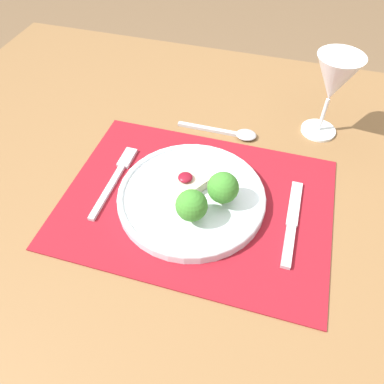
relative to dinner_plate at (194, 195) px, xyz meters
name	(u,v)px	position (x,y,z in m)	size (l,w,h in m)	color
ground_plane	(194,345)	(0.01, 0.00, -0.79)	(8.00, 8.00, 0.00)	brown
dining_table	(196,229)	(0.01, 0.00, -0.10)	(1.41, 1.14, 0.77)	brown
placemat	(196,202)	(0.01, 0.00, -0.02)	(0.49, 0.36, 0.00)	maroon
dinner_plate	(194,195)	(0.00, 0.00, 0.00)	(0.27, 0.27, 0.08)	silver
fork	(116,176)	(-0.16, 0.02, -0.01)	(0.02, 0.19, 0.01)	#B2B2B7
knife	(291,227)	(0.18, -0.01, -0.01)	(0.02, 0.19, 0.01)	#B2B2B7
spoon	(234,133)	(0.03, 0.21, -0.02)	(0.18, 0.04, 0.01)	#B2B2B7
wine_glass_near	(334,81)	(0.21, 0.28, 0.11)	(0.09, 0.09, 0.18)	white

